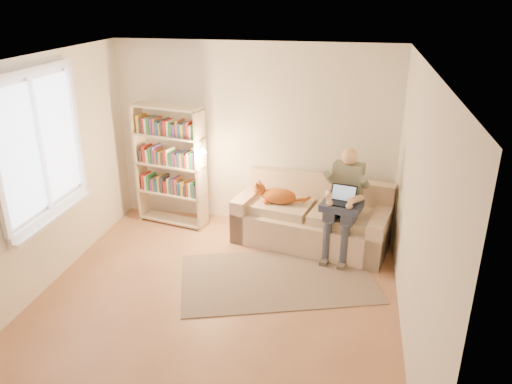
% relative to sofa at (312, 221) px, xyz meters
% --- Properties ---
extents(floor, '(4.50, 4.50, 0.00)m').
position_rel_sofa_xyz_m(floor, '(-0.92, -1.71, -0.31)').
color(floor, '#976344').
rests_on(floor, ground).
extents(ceiling, '(4.00, 4.50, 0.02)m').
position_rel_sofa_xyz_m(ceiling, '(-0.92, -1.71, 2.29)').
color(ceiling, white).
rests_on(ceiling, wall_back).
extents(wall_left, '(0.02, 4.50, 2.60)m').
position_rel_sofa_xyz_m(wall_left, '(-2.92, -1.71, 0.99)').
color(wall_left, silver).
rests_on(wall_left, floor).
extents(wall_right, '(0.02, 4.50, 2.60)m').
position_rel_sofa_xyz_m(wall_right, '(1.08, -1.71, 0.99)').
color(wall_right, silver).
rests_on(wall_right, floor).
extents(wall_back, '(4.00, 0.02, 2.60)m').
position_rel_sofa_xyz_m(wall_back, '(-0.92, 0.54, 0.99)').
color(wall_back, silver).
rests_on(wall_back, floor).
extents(wall_front, '(4.00, 0.02, 2.60)m').
position_rel_sofa_xyz_m(wall_front, '(-0.92, -3.96, 0.99)').
color(wall_front, silver).
rests_on(wall_front, floor).
extents(window, '(0.12, 1.52, 1.69)m').
position_rel_sofa_xyz_m(window, '(-2.86, -1.51, 1.06)').
color(window, white).
rests_on(window, wall_left).
extents(sofa, '(2.17, 1.31, 0.86)m').
position_rel_sofa_xyz_m(sofa, '(0.00, 0.00, 0.00)').
color(sofa, '#D0B293').
rests_on(sofa, floor).
extents(person, '(0.48, 0.66, 1.40)m').
position_rel_sofa_xyz_m(person, '(0.41, -0.24, 0.48)').
color(person, slate).
rests_on(person, sofa).
extents(cat, '(0.72, 0.34, 0.26)m').
position_rel_sofa_xyz_m(cat, '(-0.51, -0.02, 0.35)').
color(cat, orange).
rests_on(cat, sofa).
extents(blanket, '(0.56, 0.49, 0.08)m').
position_rel_sofa_xyz_m(blanket, '(0.36, -0.36, 0.41)').
color(blanket, '#283046').
rests_on(blanket, person).
extents(laptop, '(0.36, 0.33, 0.26)m').
position_rel_sofa_xyz_m(laptop, '(0.36, -0.35, 0.51)').
color(laptop, black).
rests_on(laptop, blanket).
extents(bookshelf, '(1.16, 0.55, 1.77)m').
position_rel_sofa_xyz_m(bookshelf, '(-2.07, 0.19, 0.66)').
color(bookshelf, beige).
rests_on(bookshelf, floor).
extents(rug, '(2.60, 2.00, 0.01)m').
position_rel_sofa_xyz_m(rug, '(-0.31, -1.04, -0.31)').
color(rug, '#7D6A5B').
rests_on(rug, floor).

